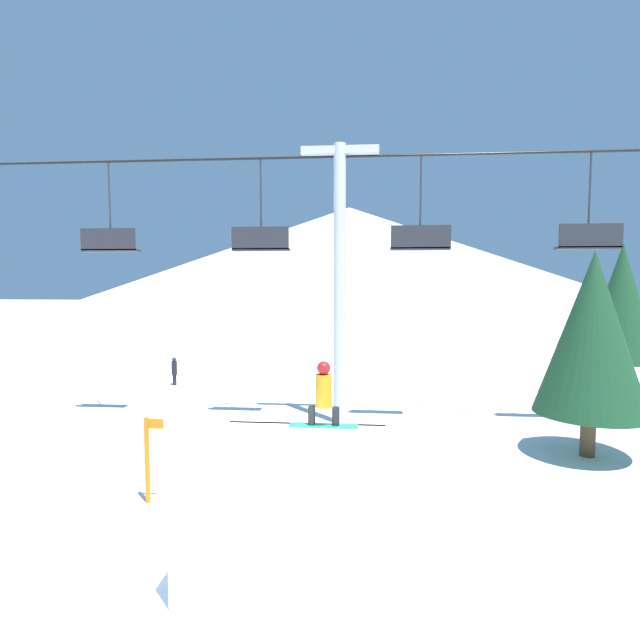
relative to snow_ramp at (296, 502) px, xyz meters
The scene contains 9 objects.
ground_plane 1.39m from the snow_ramp, behind, with size 220.00×220.00×0.00m, color white.
mountain_ridge 68.00m from the snow_ramp, 90.91° to the left, with size 86.21×86.21×15.55m.
snow_ramp is the anchor object (origin of this frame).
snowboarder 2.09m from the snow_ramp, 76.07° to the left, with size 1.32×0.31×1.27m.
chairlift 8.90m from the snow_ramp, 87.43° to the left, with size 23.28×0.44×8.73m.
pine_tree_near 8.96m from the snow_ramp, 37.14° to the left, with size 2.73×2.73×5.30m.
pine_tree_far 19.31m from the snow_ramp, 50.24° to the left, with size 2.97×2.97×6.17m.
trail_marker 3.61m from the snow_ramp, 153.91° to the left, with size 0.41×0.10×1.77m.
distant_skier 14.71m from the snow_ramp, 118.78° to the left, with size 0.24×0.24×1.23m.
Camera 1 is at (2.16, -7.76, 4.50)m, focal length 28.00 mm.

